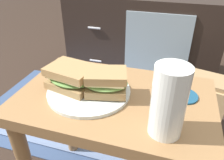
{
  "coord_description": "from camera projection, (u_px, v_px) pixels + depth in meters",
  "views": [
    {
      "loc": [
        0.15,
        -0.5,
        0.82
      ],
      "look_at": [
        -0.01,
        0.0,
        0.51
      ],
      "focal_mm": 35.26,
      "sensor_mm": 36.0,
      "label": 1
    }
  ],
  "objects": [
    {
      "name": "area_rug",
      "position": [
        83.0,
        112.0,
        1.28
      ],
      "size": [
        1.13,
        0.72,
        0.01
      ],
      "color": "#384C72",
      "rests_on": "ground"
    },
    {
      "name": "sandwich_back",
      "position": [
        106.0,
        82.0,
        0.6
      ],
      "size": [
        0.14,
        0.11,
        0.07
      ],
      "color": "#9E7A4C",
      "rests_on": "plate"
    },
    {
      "name": "coaster",
      "position": [
        183.0,
        96.0,
        0.63
      ],
      "size": [
        0.08,
        0.08,
        0.01
      ],
      "primitive_type": "cylinder",
      "color": "navy",
      "rests_on": "side_table"
    },
    {
      "name": "beer_glass",
      "position": [
        168.0,
        103.0,
        0.47
      ],
      "size": [
        0.08,
        0.08,
        0.17
      ],
      "color": "silver",
      "rests_on": "side_table"
    },
    {
      "name": "plate",
      "position": [
        89.0,
        91.0,
        0.64
      ],
      "size": [
        0.24,
        0.24,
        0.01
      ],
      "primitive_type": "cylinder",
      "color": "silver",
      "rests_on": "side_table"
    },
    {
      "name": "tv_cabinet",
      "position": [
        143.0,
        38.0,
        1.51
      ],
      "size": [
        0.96,
        0.46,
        0.58
      ],
      "color": "black",
      "rests_on": "ground"
    },
    {
      "name": "side_table",
      "position": [
        114.0,
        119.0,
        0.68
      ],
      "size": [
        0.56,
        0.36,
        0.46
      ],
      "color": "olive",
      "rests_on": "ground"
    },
    {
      "name": "sandwich_front",
      "position": [
        71.0,
        77.0,
        0.64
      ],
      "size": [
        0.16,
        0.13,
        0.07
      ],
      "color": "#9E7A4C",
      "rests_on": "plate"
    },
    {
      "name": "paper_bag",
      "position": [
        196.0,
        108.0,
        1.05
      ],
      "size": [
        0.27,
        0.2,
        0.34
      ],
      "color": "tan",
      "rests_on": "ground"
    }
  ]
}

